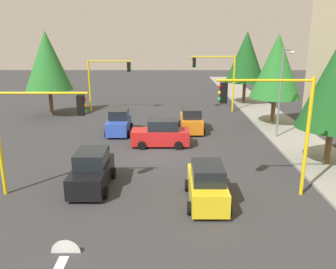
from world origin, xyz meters
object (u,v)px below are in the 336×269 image
(traffic_signal_near_left, at_px, (273,114))
(traffic_signal_far_right, at_px, (107,75))
(car_red, at_px, (161,134))
(car_blue, at_px, (119,123))
(street_lamp_curbside, at_px, (283,83))
(car_yellow, at_px, (207,185))
(car_black, at_px, (92,171))
(traffic_signal_near_right, at_px, (35,122))
(tree_opposite_side, at_px, (47,61))
(traffic_signal_far_left, at_px, (217,72))
(tree_roadside_far, at_px, (246,57))
(car_orange, at_px, (191,120))
(tree_roadside_mid, at_px, (277,66))

(traffic_signal_near_left, bearing_deg, traffic_signal_far_right, -150.35)
(car_red, bearing_deg, car_blue, -134.02)
(traffic_signal_near_left, relative_size, car_blue, 1.57)
(street_lamp_curbside, relative_size, car_yellow, 1.75)
(car_black, bearing_deg, traffic_signal_near_right, -70.32)
(tree_opposite_side, bearing_deg, traffic_signal_near_right, 16.59)
(traffic_signal_far_left, distance_m, tree_roadside_far, 5.65)
(tree_opposite_side, bearing_deg, traffic_signal_near_left, 42.91)
(street_lamp_curbside, distance_m, car_red, 9.75)
(street_lamp_curbside, bearing_deg, car_red, -79.83)
(tree_roadside_far, bearing_deg, car_orange, -30.05)
(tree_opposite_side, relative_size, tree_roadside_far, 1.00)
(street_lamp_curbside, xyz_separation_m, car_yellow, (10.48, -6.58, -3.45))
(traffic_signal_near_left, relative_size, car_orange, 1.45)
(traffic_signal_far_left, relative_size, car_blue, 1.55)
(car_blue, xyz_separation_m, car_orange, (-0.79, 5.95, 0.00))
(tree_opposite_side, distance_m, car_blue, 11.12)
(tree_roadside_far, xyz_separation_m, car_orange, (11.82, -6.84, -4.53))
(tree_opposite_side, xyz_separation_m, car_yellow, (18.87, 13.62, -4.53))
(traffic_signal_near_left, height_order, tree_roadside_mid, tree_roadside_mid)
(tree_opposite_side, bearing_deg, tree_roadside_mid, 79.22)
(tree_opposite_side, bearing_deg, car_black, 24.32)
(traffic_signal_far_right, height_order, car_red, traffic_signal_far_right)
(traffic_signal_far_right, bearing_deg, traffic_signal_near_right, 0.04)
(traffic_signal_near_left, relative_size, traffic_signal_far_right, 1.10)
(traffic_signal_far_left, bearing_deg, street_lamp_curbside, 18.51)
(traffic_signal_near_right, xyz_separation_m, traffic_signal_far_right, (-20.00, -0.01, 0.05))
(tree_roadside_mid, bearing_deg, street_lamp_curbside, -10.33)
(street_lamp_curbside, relative_size, tree_roadside_mid, 0.88)
(car_blue, xyz_separation_m, car_yellow, (12.26, 5.91, 0.00))
(traffic_signal_near_right, xyz_separation_m, tree_roadside_mid, (-14.00, 15.64, 1.45))
(tree_roadside_mid, bearing_deg, car_orange, -76.06)
(car_blue, relative_size, car_orange, 0.92)
(traffic_signal_near_left, height_order, car_yellow, traffic_signal_near_left)
(traffic_signal_near_left, distance_m, tree_roadside_far, 24.33)
(tree_roadside_far, bearing_deg, traffic_signal_near_left, -8.92)
(traffic_signal_near_right, xyz_separation_m, traffic_signal_far_left, (-20.00, 11.36, 0.35))
(car_red, xyz_separation_m, car_black, (7.15, -3.48, 0.00))
(traffic_signal_near_right, distance_m, traffic_signal_near_left, 11.38)
(traffic_signal_far_right, bearing_deg, tree_opposite_side, -69.50)
(traffic_signal_far_left, bearing_deg, tree_roadside_mid, 35.49)
(tree_opposite_side, distance_m, car_black, 19.35)
(car_red, height_order, car_black, same)
(traffic_signal_near_right, xyz_separation_m, car_red, (-8.00, 5.86, -2.88))
(traffic_signal_near_right, height_order, street_lamp_curbside, street_lamp_curbside)
(tree_roadside_mid, xyz_separation_m, car_blue, (2.61, -13.29, -4.33))
(car_red, bearing_deg, car_orange, 149.74)
(car_orange, bearing_deg, tree_roadside_far, 149.95)
(traffic_signal_far_left, relative_size, tree_roadside_mid, 0.73)
(car_black, bearing_deg, car_orange, 152.43)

